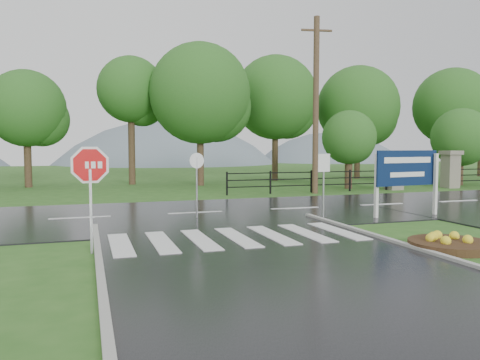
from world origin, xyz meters
name	(u,v)px	position (x,y,z in m)	size (l,w,h in m)	color
ground	(331,296)	(0.00, 0.00, 0.00)	(120.00, 120.00, 0.00)	#2C5C1E
main_road	(195,214)	(0.00, 10.00, 0.00)	(90.00, 8.00, 0.04)	black
crosswalk	(237,237)	(0.00, 5.00, 0.06)	(6.50, 2.80, 0.02)	silver
pillar_west	(394,169)	(13.00, 16.00, 1.18)	(1.00, 1.00, 2.24)	gray
pillar_east	(450,168)	(17.00, 16.00, 1.18)	(1.00, 1.00, 2.24)	gray
fence_west	(311,179)	(7.75, 16.00, 0.72)	(9.58, 0.08, 1.20)	black
hills	(139,265)	(3.49, 65.00, -15.54)	(102.00, 48.00, 48.00)	slate
treeline	(163,184)	(1.00, 24.00, 0.00)	(83.20, 5.20, 10.00)	#225A1B
stop_sign	(90,174)	(-3.68, 4.45, 1.83)	(1.16, 0.10, 2.62)	#939399
estate_billboard	(407,171)	(6.79, 6.88, 1.60)	(2.65, 0.38, 2.33)	silver
flower_bed	(450,243)	(4.48, 2.27, 0.14)	(1.93, 1.93, 0.39)	#332111
reg_sign_small	(324,173)	(3.79, 7.29, 1.56)	(0.49, 0.12, 2.22)	#939399
reg_sign_round	(197,177)	(-0.22, 8.75, 1.42)	(0.52, 0.12, 2.25)	#939399
utility_pole_east	(316,105)	(7.71, 15.50, 4.67)	(1.63, 0.39, 9.18)	#473523
entrance_tree_left	(349,138)	(10.94, 17.50, 3.00)	(3.16, 3.16, 4.60)	#3D2B1C
entrance_tree_right	(461,137)	(19.11, 17.50, 3.06)	(3.70, 3.70, 4.93)	#3D2B1C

